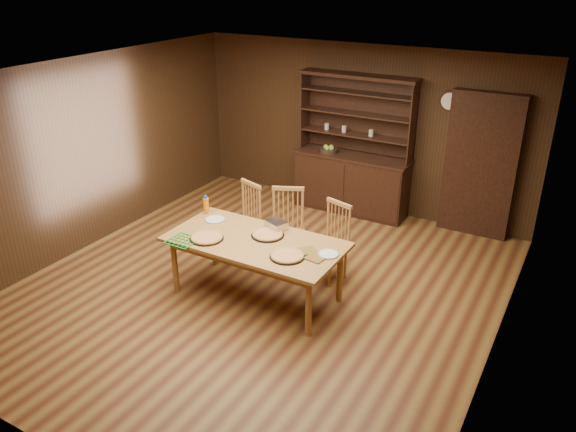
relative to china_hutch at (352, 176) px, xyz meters
The scene contains 20 objects.
floor 2.82m from the china_hutch, 89.99° to the right, with size 6.00×6.00×0.00m, color brown.
room_shell 2.92m from the china_hutch, 89.99° to the right, with size 6.00×6.00×6.00m.
china_hutch is the anchor object (origin of this frame).
doorway 1.96m from the china_hutch, ahead, with size 1.00×0.18×2.10m, color #321910.
wall_clock 1.89m from the china_hutch, ahead, with size 0.30×0.05×0.30m.
dining_table 2.93m from the china_hutch, 88.94° to the right, with size 2.07×1.04×0.75m.
chair_left 2.18m from the china_hutch, 107.01° to the right, with size 0.53×0.52×1.03m.
chair_center 2.05m from the china_hutch, 90.46° to the right, with size 0.57×0.56×1.06m.
chair_right 2.15m from the china_hutch, 72.58° to the right, with size 0.51×0.50×1.01m.
pizza_left 3.21m from the china_hutch, 98.20° to the right, with size 0.40×0.40×0.04m.
pizza_right 3.15m from the china_hutch, 79.43° to the right, with size 0.39×0.39×0.04m.
pizza_center 2.76m from the china_hutch, 87.55° to the right, with size 0.39×0.39×0.04m.
cooling_rack 3.43m from the china_hutch, 101.24° to the right, with size 0.31×0.31×0.01m, color #0B9327, non-canonical shape.
plate_left 2.79m from the china_hutch, 104.22° to the right, with size 0.25×0.25×0.02m.
plate_right 2.98m from the china_hutch, 71.49° to the right, with size 0.23×0.23×0.02m.
foil_dish 2.55m from the china_hutch, 87.58° to the right, with size 0.25×0.18×0.10m, color silver.
juice_bottle 2.75m from the china_hutch, 109.40° to the right, with size 0.07×0.07×0.24m.
pot_holder_a 3.09m from the china_hutch, 73.73° to the right, with size 0.20×0.20×0.01m, color red.
pot_holder_b 2.95m from the china_hutch, 76.13° to the right, with size 0.19×0.19×0.01m, color red.
fruit_bowl 0.55m from the china_hutch, behind, with size 0.28×0.28×0.12m.
Camera 1 is at (3.25, -5.03, 3.71)m, focal length 35.00 mm.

